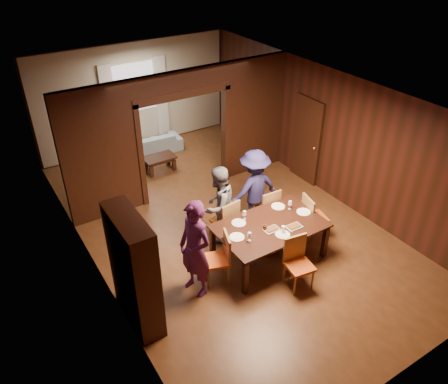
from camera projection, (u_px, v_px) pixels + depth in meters
floor at (222, 222)px, 9.43m from camera, size 9.00×9.00×0.00m
ceiling at (222, 92)px, 7.88m from camera, size 5.50×9.00×0.02m
room_walls at (178, 127)px, 9.97m from camera, size 5.52×9.01×2.90m
person_purple at (195, 250)px, 7.25m from camera, size 0.59×0.75×1.82m
person_grey at (218, 205)px, 8.51m from camera, size 0.98×0.89×1.64m
person_navy at (254, 189)px, 8.96m from camera, size 1.11×0.64×1.72m
sofa at (149, 144)px, 12.05m from camera, size 1.84×0.83×0.53m
serving_bowl at (271, 218)px, 8.18m from camera, size 0.33×0.33×0.08m
dining_table at (269, 241)px, 8.27m from camera, size 2.01×1.25×0.76m
coffee_table at (160, 164)px, 11.23m from camera, size 0.80×0.50×0.40m
chair_left at (216, 259)px, 7.69m from camera, size 0.56×0.56×0.97m
chair_right at (315, 216)px, 8.77m from camera, size 0.52×0.52×0.97m
chair_far_l at (224, 220)px, 8.68m from camera, size 0.49×0.49×0.97m
chair_far_r at (265, 208)px, 9.02m from camera, size 0.46×0.46×0.97m
chair_near at (300, 265)px, 7.56m from camera, size 0.50×0.50×0.97m
hutch at (134, 271)px, 6.68m from camera, size 0.40×1.20×2.00m
door_right at (306, 140)px, 10.44m from camera, size 0.06×0.90×2.10m
window_far at (134, 88)px, 11.69m from camera, size 1.20×0.03×1.30m
curtain_left at (110, 110)px, 11.56m from camera, size 0.35×0.06×2.40m
curtain_right at (161, 99)px, 12.24m from camera, size 0.35×0.06×2.40m
plate_left at (237, 237)px, 7.76m from camera, size 0.27×0.27×0.01m
plate_far_l at (239, 223)px, 8.12m from camera, size 0.27×0.27×0.01m
plate_far_r at (278, 206)px, 8.58m from camera, size 0.27×0.27×0.01m
plate_right at (304, 212)px, 8.42m from camera, size 0.27×0.27×0.01m
plate_near at (283, 234)px, 7.82m from camera, size 0.27×0.27×0.01m
platter_a at (272, 229)px, 7.93m from camera, size 0.30×0.20×0.04m
platter_b at (294, 226)px, 8.00m from camera, size 0.30×0.20×0.04m
wineglass_left at (249, 237)px, 7.63m from camera, size 0.08×0.08×0.18m
wineglass_far at (244, 215)px, 8.18m from camera, size 0.08×0.08×0.18m
wineglass_right at (290, 205)px, 8.47m from camera, size 0.08×0.08×0.18m
tumbler at (283, 229)px, 7.84m from camera, size 0.07×0.07×0.14m
condiment_jar at (265, 227)px, 7.93m from camera, size 0.08×0.08×0.11m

